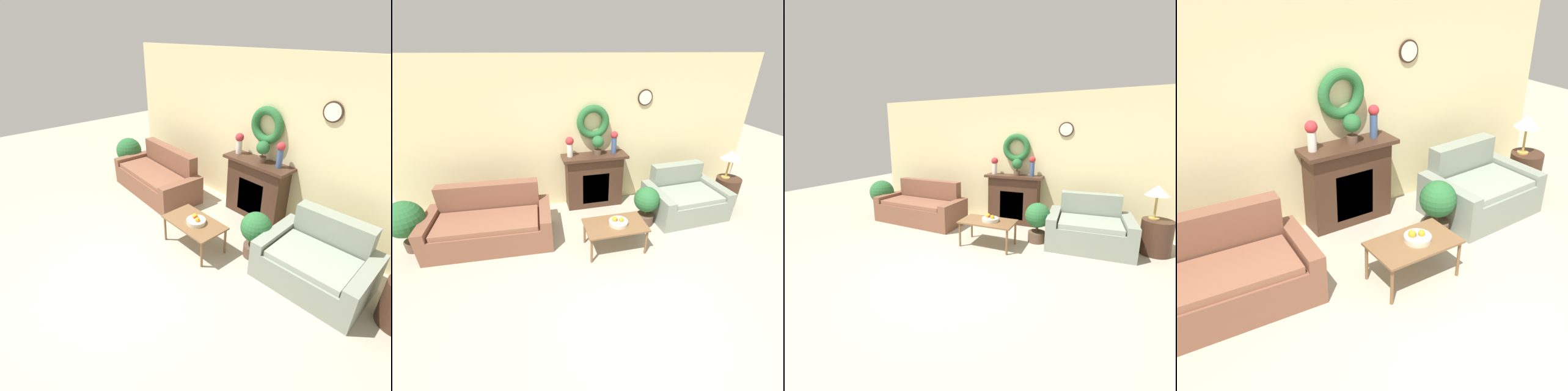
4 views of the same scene
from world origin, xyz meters
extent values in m
plane|color=#ADA38E|center=(0.00, 0.00, 0.00)|extent=(16.00, 16.00, 0.00)
cube|color=beige|center=(0.00, 2.77, 1.35)|extent=(6.80, 0.06, 2.70)
cylinder|color=#382319|center=(1.10, 2.72, 1.99)|extent=(0.28, 0.02, 0.28)
cylinder|color=white|center=(1.10, 2.71, 1.99)|extent=(0.24, 0.01, 0.24)
torus|color=#286633|center=(0.12, 2.67, 1.62)|extent=(0.59, 0.13, 0.59)
cube|color=#42281C|center=(0.12, 2.57, 0.50)|extent=(1.06, 0.34, 1.00)
cube|color=black|center=(0.12, 2.41, 0.42)|extent=(0.51, 0.02, 0.60)
cube|color=orange|center=(0.12, 2.40, 0.35)|extent=(0.41, 0.01, 0.33)
cube|color=#42281C|center=(0.12, 2.53, 1.03)|extent=(1.20, 0.41, 0.05)
cube|color=brown|center=(-1.78, 1.68, 0.20)|extent=(1.60, 0.77, 0.41)
cube|color=brown|center=(-1.75, 2.13, 0.44)|extent=(1.58, 0.28, 0.89)
cube|color=brown|center=(-2.64, 1.83, 0.27)|extent=(0.22, 0.89, 0.55)
cube|color=brown|center=(-0.90, 1.73, 0.27)|extent=(0.22, 0.89, 0.55)
cube|color=brown|center=(-1.78, 1.68, 0.45)|extent=(1.54, 0.72, 0.08)
cube|color=gray|center=(1.69, 1.72, 0.21)|extent=(1.04, 0.81, 0.41)
cube|color=gray|center=(1.66, 2.21, 0.43)|extent=(1.01, 0.27, 0.86)
cube|color=gray|center=(1.10, 1.80, 0.28)|extent=(0.22, 0.99, 0.55)
cube|color=gray|center=(2.27, 1.86, 0.28)|extent=(0.22, 0.99, 0.55)
cube|color=gray|center=(1.69, 1.72, 0.45)|extent=(1.00, 0.75, 0.08)
cube|color=brown|center=(0.09, 1.17, 0.43)|extent=(0.92, 0.54, 0.03)
cylinder|color=brown|center=(-0.33, 0.94, 0.21)|extent=(0.04, 0.04, 0.42)
cylinder|color=brown|center=(0.51, 0.94, 0.21)|extent=(0.04, 0.04, 0.42)
cylinder|color=brown|center=(-0.33, 1.40, 0.21)|extent=(0.04, 0.04, 0.42)
cylinder|color=brown|center=(0.51, 1.40, 0.21)|extent=(0.04, 0.04, 0.42)
cylinder|color=beige|center=(0.14, 1.17, 0.48)|extent=(0.28, 0.28, 0.06)
sphere|color=#B2231E|center=(0.09, 1.19, 0.52)|extent=(0.07, 0.07, 0.07)
sphere|color=orange|center=(0.18, 1.16, 0.53)|extent=(0.07, 0.07, 0.07)
sphere|color=orange|center=(0.08, 1.20, 0.53)|extent=(0.08, 0.08, 0.08)
cylinder|color=#42281C|center=(2.67, 1.96, 0.28)|extent=(0.45, 0.45, 0.57)
cylinder|color=#B28E42|center=(2.62, 2.01, 0.58)|extent=(0.16, 0.16, 0.02)
cylinder|color=#B28E42|center=(2.62, 2.01, 0.77)|extent=(0.03, 0.03, 0.36)
cone|color=beige|center=(2.62, 2.01, 1.03)|extent=(0.35, 0.35, 0.17)
cylinder|color=silver|center=(-0.33, 2.57, 1.17)|extent=(0.10, 0.10, 0.23)
sphere|color=#B72D33|center=(-0.33, 2.57, 1.34)|extent=(0.15, 0.15, 0.15)
cylinder|color=#3D5684|center=(0.50, 2.57, 1.20)|extent=(0.09, 0.09, 0.29)
sphere|color=#B72D33|center=(0.50, 2.57, 1.39)|extent=(0.13, 0.13, 0.13)
cylinder|color=brown|center=(0.18, 2.55, 1.10)|extent=(0.14, 0.14, 0.09)
cylinder|color=#4C3823|center=(0.18, 2.55, 1.17)|extent=(0.02, 0.02, 0.06)
sphere|color=#286633|center=(0.18, 2.55, 1.29)|extent=(0.22, 0.22, 0.22)
cylinder|color=brown|center=(-2.95, 1.87, 0.08)|extent=(0.26, 0.26, 0.16)
cylinder|color=#4C3823|center=(-2.95, 1.87, 0.24)|extent=(0.04, 0.04, 0.15)
sphere|color=#286633|center=(-2.95, 1.87, 0.55)|extent=(0.56, 0.56, 0.56)
cylinder|color=brown|center=(0.83, 1.68, 0.09)|extent=(0.31, 0.31, 0.19)
cylinder|color=#4C3823|center=(0.83, 1.68, 0.25)|extent=(0.05, 0.05, 0.12)
sphere|color=#286633|center=(0.83, 1.68, 0.50)|extent=(0.44, 0.44, 0.44)
camera|label=1|loc=(2.94, -1.30, 2.93)|focal=28.00mm
camera|label=2|loc=(-1.05, -1.85, 2.73)|focal=24.00mm
camera|label=3|loc=(1.71, -2.77, 1.85)|focal=24.00mm
camera|label=4|loc=(-2.35, -1.88, 3.03)|focal=42.00mm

